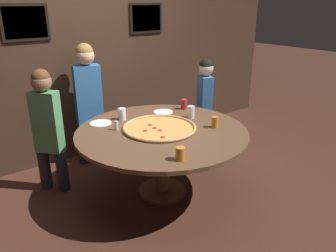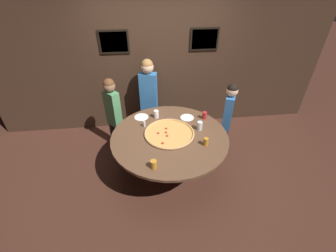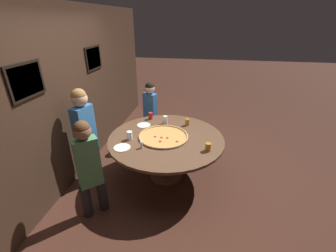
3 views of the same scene
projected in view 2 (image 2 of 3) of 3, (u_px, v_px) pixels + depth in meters
name	position (u px, v px, depth m)	size (l,w,h in m)	color
ground_plane	(169.00, 170.00, 3.79)	(24.00, 24.00, 0.00)	#422319
back_wall	(160.00, 64.00, 4.23)	(6.40, 0.08, 2.60)	#3D281C
dining_table	(170.00, 141.00, 3.43)	(1.76, 1.76, 0.74)	brown
giant_pizza	(169.00, 133.00, 3.39)	(0.76, 0.76, 0.03)	#E0994C
drink_cup_beside_pizza	(200.00, 126.00, 3.45)	(0.08, 0.08, 0.14)	silver
drink_cup_near_right	(154.00, 164.00, 2.79)	(0.08, 0.08, 0.11)	#BC7A23
drink_cup_centre_back	(206.00, 142.00, 3.15)	(0.07, 0.07, 0.12)	#BC7A23
drink_cup_far_right	(204.00, 115.00, 3.71)	(0.07, 0.07, 0.12)	#B22328
drink_cup_near_left	(156.00, 114.00, 3.73)	(0.08, 0.08, 0.13)	white
white_plate_right_side	(187.00, 118.00, 3.76)	(0.23, 0.23, 0.01)	white
white_plate_left_side	(141.00, 117.00, 3.77)	(0.24, 0.24, 0.01)	white
condiment_shaker	(144.00, 124.00, 3.53)	(0.04, 0.04, 0.10)	silver
diner_far_left	(228.00, 114.00, 3.89)	(0.24, 0.34, 1.28)	#232328
diner_far_right	(113.00, 110.00, 3.91)	(0.32, 0.33, 1.35)	#232328
diner_side_left	(149.00, 94.00, 4.22)	(0.40, 0.23, 1.52)	#232328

